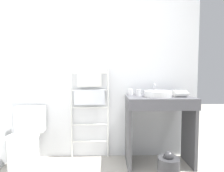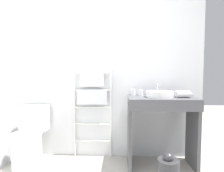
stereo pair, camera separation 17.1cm
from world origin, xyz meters
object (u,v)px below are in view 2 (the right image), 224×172
(cup_near_wall, at_px, (133,92))
(hair_dryer, at_px, (183,94))
(towel_radiator, at_px, (92,96))
(trash_bin, at_px, (168,172))
(sink_basin, at_px, (160,94))
(cup_near_edge, at_px, (141,93))
(toilet, at_px, (29,141))

(cup_near_wall, height_order, hair_dryer, same)
(towel_radiator, xyz_separation_m, cup_near_wall, (0.56, -0.05, 0.06))
(trash_bin, bearing_deg, hair_dryer, 57.01)
(cup_near_wall, xyz_separation_m, trash_bin, (0.34, -0.62, -0.78))
(sink_basin, bearing_deg, cup_near_edge, 146.23)
(towel_radiator, relative_size, cup_near_wall, 14.50)
(hair_dryer, bearing_deg, towel_radiator, 167.19)
(toilet, xyz_separation_m, cup_near_wall, (1.35, 0.22, 0.62))
(toilet, xyz_separation_m, hair_dryer, (1.95, 0.00, 0.62))
(toilet, height_order, trash_bin, toilet)
(sink_basin, xyz_separation_m, cup_near_edge, (-0.22, 0.15, 0.00))
(trash_bin, bearing_deg, cup_near_edge, 112.96)
(toilet, relative_size, towel_radiator, 0.61)
(hair_dryer, height_order, trash_bin, hair_dryer)
(toilet, height_order, cup_near_edge, cup_near_edge)
(towel_radiator, relative_size, cup_near_edge, 15.48)
(toilet, relative_size, hair_dryer, 3.71)
(towel_radiator, height_order, hair_dryer, towel_radiator)
(sink_basin, bearing_deg, cup_near_wall, 147.83)
(cup_near_edge, height_order, trash_bin, cup_near_edge)
(towel_radiator, height_order, cup_near_edge, towel_radiator)
(sink_basin, height_order, trash_bin, sink_basin)
(towel_radiator, xyz_separation_m, hair_dryer, (1.17, -0.27, 0.06))
(hair_dryer, relative_size, trash_bin, 0.57)
(toilet, bearing_deg, cup_near_edge, 6.69)
(cup_near_edge, bearing_deg, sink_basin, -33.77)
(sink_basin, relative_size, hair_dryer, 1.68)
(towel_radiator, distance_m, sink_basin, 0.92)
(sink_basin, height_order, cup_near_wall, cup_near_wall)
(toilet, bearing_deg, hair_dryer, 0.12)
(toilet, relative_size, cup_near_edge, 9.41)
(sink_basin, distance_m, cup_near_edge, 0.27)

